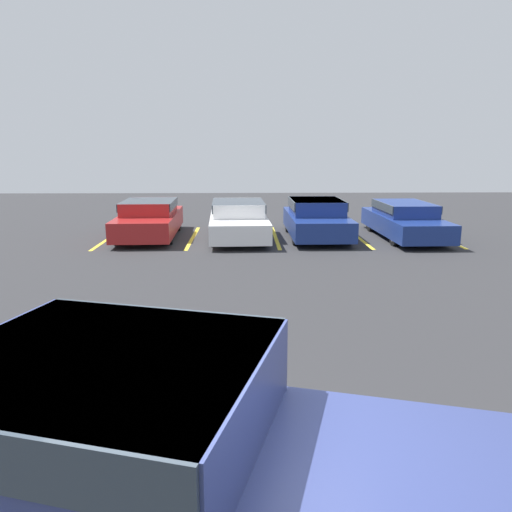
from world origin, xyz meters
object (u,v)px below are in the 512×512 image
(parked_sedan_d, at_px, (404,219))
(pickup_truck, at_px, (152,481))
(parked_sedan_a, at_px, (149,218))
(parked_sedan_b, at_px, (238,219))
(parked_sedan_c, at_px, (316,217))

(parked_sedan_d, bearing_deg, pickup_truck, -24.96)
(parked_sedan_a, distance_m, parked_sedan_b, 2.98)
(parked_sedan_d, bearing_deg, parked_sedan_b, -92.27)
(parked_sedan_a, height_order, parked_sedan_d, parked_sedan_a)
(parked_sedan_a, distance_m, parked_sedan_c, 5.57)
(pickup_truck, height_order, parked_sedan_b, pickup_truck)
(parked_sedan_d, bearing_deg, parked_sedan_c, -92.24)
(pickup_truck, bearing_deg, parked_sedan_c, 93.47)
(parked_sedan_a, distance_m, parked_sedan_d, 8.50)
(parked_sedan_a, bearing_deg, parked_sedan_c, 85.94)
(parked_sedan_b, relative_size, parked_sedan_c, 1.13)
(parked_sedan_a, xyz_separation_m, parked_sedan_b, (2.97, -0.18, -0.01))
(parked_sedan_a, xyz_separation_m, parked_sedan_d, (8.50, -0.29, -0.03))
(pickup_truck, xyz_separation_m, parked_sedan_d, (5.93, 13.48, -0.24))
(pickup_truck, xyz_separation_m, parked_sedan_a, (-2.56, 13.77, -0.21))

